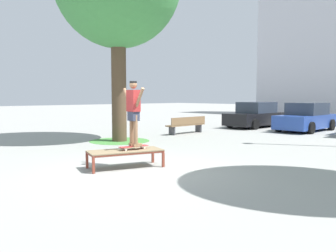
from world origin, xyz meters
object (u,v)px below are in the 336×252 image
(skate_box, at_px, (125,152))
(skateboard, at_px, (134,147))
(car_black, at_px, (255,116))
(skater, at_px, (133,109))
(park_bench, at_px, (187,125))
(car_blue, at_px, (306,118))

(skate_box, xyz_separation_m, skateboard, (0.07, 0.22, 0.12))
(car_black, bearing_deg, skateboard, -70.09)
(skater, xyz_separation_m, car_black, (-4.49, 12.39, -0.84))
(skater, height_order, park_bench, skater)
(skateboard, bearing_deg, skate_box, -106.97)
(skateboard, height_order, car_black, car_black)
(skate_box, height_order, car_blue, car_blue)
(park_bench, bearing_deg, skateboard, -55.10)
(skate_box, relative_size, skater, 1.20)
(car_blue, height_order, park_bench, car_blue)
(car_blue, distance_m, park_bench, 6.61)
(skateboard, distance_m, car_black, 13.18)
(skateboard, relative_size, car_blue, 0.19)
(skateboard, height_order, park_bench, park_bench)
(park_bench, bearing_deg, car_black, 87.47)
(skate_box, xyz_separation_m, park_bench, (-4.67, 7.01, 0.03))
(skateboard, relative_size, skater, 0.48)
(park_bench, bearing_deg, skater, -55.10)
(park_bench, bearing_deg, skate_box, -56.35)
(skater, xyz_separation_m, car_blue, (-1.41, 12.50, -0.84))
(skate_box, xyz_separation_m, car_black, (-4.42, 12.62, 0.28))
(skate_box, relative_size, car_black, 0.48)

